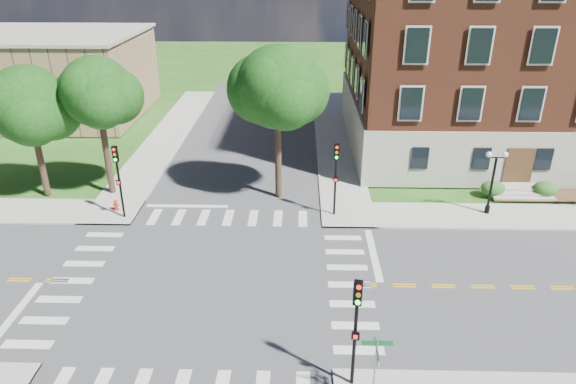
{
  "coord_description": "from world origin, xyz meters",
  "views": [
    {
      "loc": [
        4.59,
        -21.94,
        15.45
      ],
      "look_at": [
        3.92,
        4.38,
        3.2
      ],
      "focal_mm": 32.0,
      "sensor_mm": 36.0,
      "label": 1
    }
  ],
  "objects_px": {
    "traffic_signal_nw": "(118,173)",
    "street_sign_pole": "(376,361)",
    "twin_lamp_west": "(493,179)",
    "fire_hydrant": "(116,205)",
    "traffic_signal_se": "(356,321)",
    "traffic_signal_ne": "(336,170)"
  },
  "relations": [
    {
      "from": "traffic_signal_ne",
      "to": "street_sign_pole",
      "type": "distance_m",
      "value": 15.59
    },
    {
      "from": "twin_lamp_west",
      "to": "fire_hydrant",
      "type": "xyz_separation_m",
      "value": [
        -24.26,
        -0.25,
        -2.06
      ]
    },
    {
      "from": "twin_lamp_west",
      "to": "street_sign_pole",
      "type": "relative_size",
      "value": 1.36
    },
    {
      "from": "traffic_signal_nw",
      "to": "twin_lamp_west",
      "type": "distance_m",
      "value": 23.49
    },
    {
      "from": "traffic_signal_nw",
      "to": "fire_hydrant",
      "type": "xyz_separation_m",
      "value": [
        -0.81,
        0.91,
        -2.72
      ]
    },
    {
      "from": "traffic_signal_nw",
      "to": "twin_lamp_west",
      "type": "xyz_separation_m",
      "value": [
        23.45,
        1.17,
        -0.66
      ]
    },
    {
      "from": "traffic_signal_nw",
      "to": "twin_lamp_west",
      "type": "relative_size",
      "value": 1.13
    },
    {
      "from": "traffic_signal_se",
      "to": "street_sign_pole",
      "type": "distance_m",
      "value": 1.55
    },
    {
      "from": "traffic_signal_se",
      "to": "fire_hydrant",
      "type": "height_order",
      "value": "traffic_signal_se"
    },
    {
      "from": "traffic_signal_nw",
      "to": "fire_hydrant",
      "type": "height_order",
      "value": "traffic_signal_nw"
    },
    {
      "from": "traffic_signal_nw",
      "to": "street_sign_pole",
      "type": "relative_size",
      "value": 1.55
    },
    {
      "from": "fire_hydrant",
      "to": "traffic_signal_nw",
      "type": "bearing_deg",
      "value": -48.4
    },
    {
      "from": "traffic_signal_se",
      "to": "traffic_signal_nw",
      "type": "xyz_separation_m",
      "value": [
        -13.37,
        13.73,
        0.0
      ]
    },
    {
      "from": "twin_lamp_west",
      "to": "street_sign_pole",
      "type": "height_order",
      "value": "twin_lamp_west"
    },
    {
      "from": "traffic_signal_ne",
      "to": "street_sign_pole",
      "type": "bearing_deg",
      "value": -88.02
    },
    {
      "from": "traffic_signal_ne",
      "to": "traffic_signal_se",
      "type": "bearing_deg",
      "value": -90.44
    },
    {
      "from": "street_sign_pole",
      "to": "traffic_signal_se",
      "type": "bearing_deg",
      "value": 120.47
    },
    {
      "from": "traffic_signal_se",
      "to": "street_sign_pole",
      "type": "xyz_separation_m",
      "value": [
        0.65,
        -1.1,
        -0.88
      ]
    },
    {
      "from": "traffic_signal_se",
      "to": "twin_lamp_west",
      "type": "distance_m",
      "value": 18.0
    },
    {
      "from": "twin_lamp_west",
      "to": "street_sign_pole",
      "type": "distance_m",
      "value": 18.58
    },
    {
      "from": "traffic_signal_se",
      "to": "fire_hydrant",
      "type": "xyz_separation_m",
      "value": [
        -14.18,
        14.64,
        -2.72
      ]
    },
    {
      "from": "fire_hydrant",
      "to": "street_sign_pole",
      "type": "bearing_deg",
      "value": -46.73
    }
  ]
}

